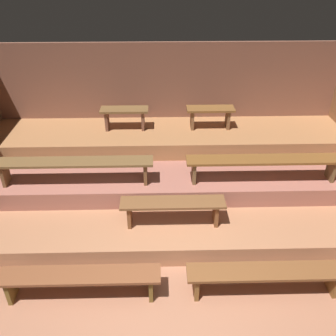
% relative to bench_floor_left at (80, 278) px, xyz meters
% --- Properties ---
extents(ground, '(7.10, 4.99, 0.08)m').
position_rel_bench_floor_left_xyz_m(ground, '(1.12, 1.36, -0.35)').
color(ground, '#9E664B').
extents(wall_back, '(7.10, 0.06, 2.27)m').
position_rel_bench_floor_left_xyz_m(wall_back, '(1.12, 3.49, 0.83)').
color(wall_back, brown).
rests_on(wall_back, ground).
extents(platform_lower, '(6.30, 3.01, 0.29)m').
position_rel_bench_floor_left_xyz_m(platform_lower, '(1.12, 1.95, -0.17)').
color(platform_lower, '#A86F4C').
rests_on(platform_lower, ground).
extents(platform_middle, '(6.30, 2.12, 0.29)m').
position_rel_bench_floor_left_xyz_m(platform_middle, '(1.12, 2.40, 0.12)').
color(platform_middle, '#9F6051').
rests_on(platform_middle, platform_lower).
extents(platform_upper, '(6.30, 1.18, 0.29)m').
position_rel_bench_floor_left_xyz_m(platform_upper, '(1.12, 2.87, 0.42)').
color(platform_upper, '#A86F44').
rests_on(platform_upper, platform_middle).
extents(bench_floor_left, '(1.93, 0.30, 0.38)m').
position_rel_bench_floor_left_xyz_m(bench_floor_left, '(0.00, 0.00, 0.00)').
color(bench_floor_left, brown).
rests_on(bench_floor_left, ground).
extents(bench_floor_right, '(1.93, 0.30, 0.38)m').
position_rel_bench_floor_left_xyz_m(bench_floor_right, '(2.23, 0.00, 0.00)').
color(bench_floor_right, brown).
rests_on(bench_floor_right, ground).
extents(bench_lower_center, '(1.46, 0.30, 0.38)m').
position_rel_bench_floor_left_xyz_m(bench_lower_center, '(1.14, 1.01, 0.28)').
color(bench_lower_center, brown).
rests_on(bench_lower_center, platform_lower).
extents(bench_middle_left, '(2.36, 0.30, 0.38)m').
position_rel_bench_floor_left_xyz_m(bench_middle_left, '(-0.31, 1.66, 0.59)').
color(bench_middle_left, brown).
rests_on(bench_middle_left, platform_middle).
extents(bench_middle_right, '(2.36, 0.30, 0.38)m').
position_rel_bench_floor_left_xyz_m(bench_middle_right, '(2.55, 1.66, 0.59)').
color(bench_middle_right, brown).
rests_on(bench_middle_right, platform_middle).
extents(bench_upper_left, '(0.84, 0.30, 0.38)m').
position_rel_bench_floor_left_xyz_m(bench_upper_left, '(0.36, 2.97, 0.84)').
color(bench_upper_left, brown).
rests_on(bench_upper_left, platform_upper).
extents(bench_upper_right, '(0.84, 0.30, 0.38)m').
position_rel_bench_floor_left_xyz_m(bench_upper_right, '(1.88, 2.97, 0.84)').
color(bench_upper_right, brown).
rests_on(bench_upper_right, platform_upper).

